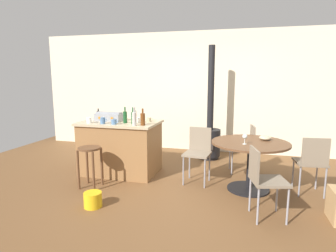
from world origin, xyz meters
name	(u,v)px	position (x,y,z in m)	size (l,w,h in m)	color
ground_plane	(184,184)	(0.00, 0.00, 0.00)	(8.80, 8.80, 0.00)	brown
back_wall	(205,92)	(0.00, 2.28, 1.35)	(8.00, 0.10, 2.70)	beige
kitchen_island	(121,147)	(-1.21, 0.30, 0.46)	(1.35, 0.89, 0.92)	olive
wooden_stool	(90,158)	(-1.37, -0.47, 0.47)	(0.34, 0.34, 0.63)	brown
dining_table	(250,153)	(0.99, 0.05, 0.57)	(1.14, 1.14, 0.74)	black
folding_chair_near	(312,161)	(1.84, 0.08, 0.51)	(0.44, 0.44, 0.87)	#7F705B
folding_chair_far	(245,145)	(0.93, 0.86, 0.50)	(0.46, 0.46, 0.85)	#7F705B
folding_chair_left	(198,150)	(0.19, 0.20, 0.53)	(0.44, 0.44, 0.88)	#7F705B
folding_chair_right	(263,177)	(1.14, -0.81, 0.51)	(0.49, 0.49, 0.87)	#7F705B
wood_stove	(210,133)	(0.21, 1.59, 0.54)	(0.44, 0.45, 2.31)	black
toolbox	(109,117)	(-1.44, 0.34, 0.99)	(0.47, 0.27, 0.16)	gray
bottle_0	(134,119)	(-0.81, -0.03, 1.03)	(0.07, 0.07, 0.30)	#B7B2AD
bottle_1	(125,117)	(-1.06, 0.18, 1.03)	(0.07, 0.07, 0.27)	#194C23
bottle_2	(143,119)	(-0.69, 0.03, 1.03)	(0.08, 0.08, 0.27)	#603314
bottle_3	(98,115)	(-1.78, 0.57, 0.99)	(0.06, 0.06, 0.18)	black
bottle_4	(133,118)	(-0.90, 0.14, 1.03)	(0.06, 0.06, 0.28)	#194C23
bottle_5	(135,115)	(-1.06, 0.62, 1.01)	(0.07, 0.07, 0.23)	#B7B2AD
cup_0	(137,120)	(-0.88, 0.30, 0.96)	(0.12, 0.08, 0.08)	white
cup_1	(114,122)	(-1.18, 0.01, 0.96)	(0.12, 0.09, 0.09)	#4C7099
cup_2	(103,121)	(-1.39, 0.01, 0.97)	(0.12, 0.08, 0.11)	#4C7099
cup_3	(89,120)	(-1.65, 0.02, 0.97)	(0.12, 0.09, 0.10)	white
cup_4	(149,120)	(-0.71, 0.41, 0.96)	(0.11, 0.08, 0.08)	tan
wine_glass	(245,137)	(0.91, -0.11, 0.85)	(0.07, 0.07, 0.14)	silver
serving_bowl	(265,138)	(1.21, 0.25, 0.78)	(0.18, 0.18, 0.07)	tan
plastic_bucket	(93,200)	(-0.99, -1.09, 0.10)	(0.24, 0.24, 0.20)	yellow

